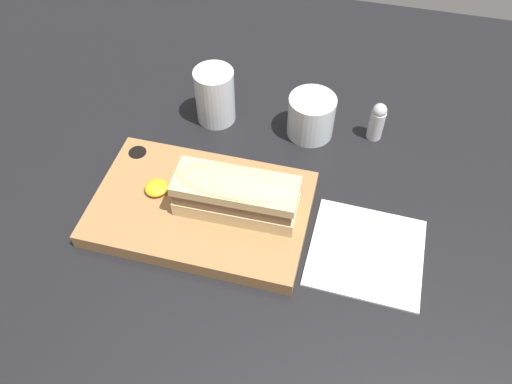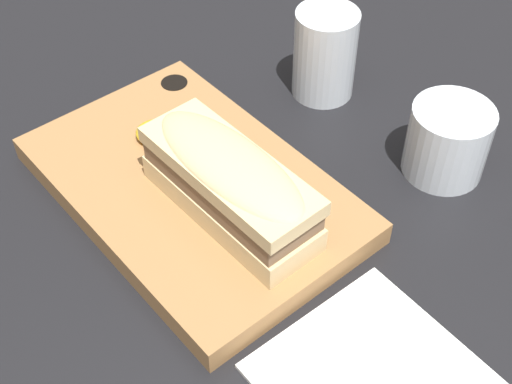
% 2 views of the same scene
% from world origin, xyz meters
% --- Properties ---
extents(dining_table, '(1.84, 1.30, 0.02)m').
position_xyz_m(dining_table, '(0.00, 0.00, 0.01)').
color(dining_table, black).
rests_on(dining_table, ground).
extents(serving_board, '(0.32, 0.21, 0.03)m').
position_xyz_m(serving_board, '(-0.09, -0.02, 0.03)').
color(serving_board, '#9E7042').
rests_on(serving_board, dining_table).
extents(sandwich, '(0.18, 0.07, 0.07)m').
position_xyz_m(sandwich, '(-0.03, -0.01, 0.08)').
color(sandwich, '#DBBC84').
rests_on(sandwich, serving_board).
extents(mustard_dollop, '(0.04, 0.04, 0.01)m').
position_xyz_m(mustard_dollop, '(-0.16, -0.01, 0.05)').
color(mustard_dollop, gold).
rests_on(mustard_dollop, serving_board).
extents(water_glass, '(0.07, 0.07, 0.10)m').
position_xyz_m(water_glass, '(-0.13, 0.19, 0.06)').
color(water_glass, silver).
rests_on(water_glass, dining_table).
extents(wine_glass, '(0.08, 0.08, 0.07)m').
position_xyz_m(wine_glass, '(0.04, 0.20, 0.05)').
color(wine_glass, silver).
rests_on(wine_glass, dining_table).
extents(napkin, '(0.16, 0.16, 0.00)m').
position_xyz_m(napkin, '(0.16, -0.03, 0.02)').
color(napkin, white).
rests_on(napkin, dining_table).
extents(salt_shaker, '(0.03, 0.03, 0.07)m').
position_xyz_m(salt_shaker, '(0.15, 0.21, 0.06)').
color(salt_shaker, silver).
rests_on(salt_shaker, dining_table).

